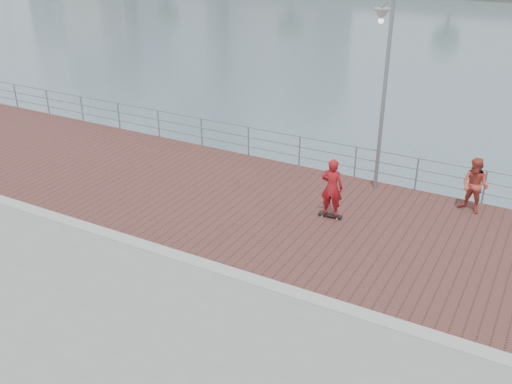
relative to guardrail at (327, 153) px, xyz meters
The scene contains 8 objects.
water 7.50m from the guardrail, 90.00° to the right, with size 400.00×400.00×0.00m, color slate.
brick_lane 3.47m from the guardrail, 90.00° to the right, with size 40.00×6.80×0.02m, color brown.
curb 7.03m from the guardrail, 90.00° to the right, with size 40.00×0.40×0.06m, color #B7B5AD.
guardrail is the anchor object (origin of this frame).
street_lamp 4.18m from the guardrail, 26.16° to the right, with size 0.44×1.28×6.03m.
skateboard 3.46m from the guardrail, 65.40° to the right, with size 0.72×0.25×0.08m.
skateboarder 3.42m from the guardrail, 65.40° to the right, with size 0.63×0.42×1.74m, color #A9161C.
bystander 4.99m from the guardrail, ahead, with size 0.82×0.64×1.68m, color #C44B39.
Camera 1 is at (6.63, -9.99, 7.84)m, focal length 40.00 mm.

